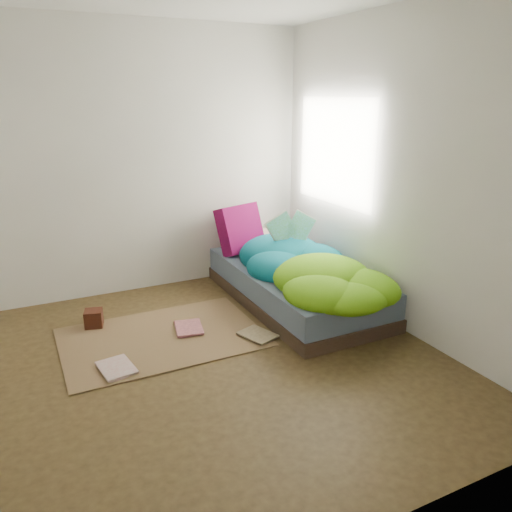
{
  "coord_description": "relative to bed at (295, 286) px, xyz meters",
  "views": [
    {
      "loc": [
        -1.1,
        -3.13,
        1.92
      ],
      "look_at": [
        0.82,
        0.75,
        0.52
      ],
      "focal_mm": 35.0,
      "sensor_mm": 36.0,
      "label": 1
    }
  ],
  "objects": [
    {
      "name": "ground",
      "position": [
        -1.22,
        -0.72,
        -0.17
      ],
      "size": [
        3.5,
        3.5,
        0.0
      ],
      "primitive_type": "cube",
      "color": "#3B2C16",
      "rests_on": "ground"
    },
    {
      "name": "room_walls",
      "position": [
        -1.21,
        -0.71,
        1.46
      ],
      "size": [
        3.54,
        3.54,
        2.62
      ],
      "color": "silver",
      "rests_on": "ground"
    },
    {
      "name": "bed",
      "position": [
        0.0,
        0.0,
        0.0
      ],
      "size": [
        1.0,
        2.0,
        0.34
      ],
      "color": "#35281D",
      "rests_on": "ground"
    },
    {
      "name": "duvet",
      "position": [
        0.0,
        -0.22,
        0.34
      ],
      "size": [
        0.96,
        1.84,
        0.34
      ],
      "primitive_type": null,
      "color": "#076472",
      "rests_on": "bed"
    },
    {
      "name": "rug",
      "position": [
        -1.37,
        -0.17,
        -0.16
      ],
      "size": [
        1.6,
        1.1,
        0.01
      ],
      "primitive_type": "cube",
      "color": "brown",
      "rests_on": "ground"
    },
    {
      "name": "pillow_floral",
      "position": [
        0.14,
        0.8,
        0.24
      ],
      "size": [
        0.67,
        0.55,
        0.13
      ],
      "primitive_type": "cube",
      "rotation": [
        0.0,
        0.0,
        -0.38
      ],
      "color": "#F1E4D0",
      "rests_on": "bed"
    },
    {
      "name": "pillow_magenta",
      "position": [
        -0.23,
        0.75,
        0.42
      ],
      "size": [
        0.51,
        0.3,
        0.49
      ],
      "primitive_type": "cube",
      "rotation": [
        0.0,
        0.0,
        0.33
      ],
      "color": "#530533",
      "rests_on": "bed"
    },
    {
      "name": "open_book",
      "position": [
        0.04,
        0.16,
        0.64
      ],
      "size": [
        0.42,
        0.14,
        0.25
      ],
      "primitive_type": null,
      "rotation": [
        0.0,
        0.0,
        -0.13
      ],
      "color": "green",
      "rests_on": "duvet"
    },
    {
      "name": "wooden_box",
      "position": [
        -1.84,
        0.29,
        -0.08
      ],
      "size": [
        0.18,
        0.18,
        0.15
      ],
      "primitive_type": "cube",
      "rotation": [
        0.0,
        0.0,
        -0.26
      ],
      "color": "#370E0C",
      "rests_on": "rug"
    },
    {
      "name": "floor_book_a",
      "position": [
        -1.93,
        -0.54,
        -0.14
      ],
      "size": [
        0.27,
        0.34,
        0.02
      ],
      "primitive_type": "imported",
      "rotation": [
        0.0,
        0.0,
        0.14
      ],
      "color": "beige",
      "rests_on": "rug"
    },
    {
      "name": "floor_book_b",
      "position": [
        -1.24,
        -0.12,
        -0.14
      ],
      "size": [
        0.28,
        0.34,
        0.03
      ],
      "primitive_type": "imported",
      "rotation": [
        0.0,
        0.0,
        -0.2
      ],
      "color": "#D57A80",
      "rests_on": "rug"
    },
    {
      "name": "floor_book_c",
      "position": [
        -0.76,
        -0.55,
        -0.15
      ],
      "size": [
        0.31,
        0.35,
        0.02
      ],
      "primitive_type": "imported",
      "rotation": [
        0.0,
        0.0,
        0.34
      ],
      "color": "tan",
      "rests_on": "rug"
    }
  ]
}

